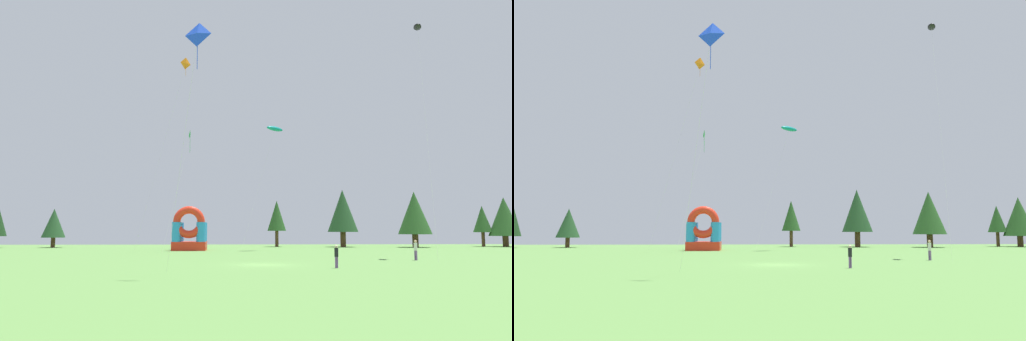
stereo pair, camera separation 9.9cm
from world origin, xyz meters
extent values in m
plane|color=#5B8C42|center=(0.00, 0.00, 0.00)|extent=(120.00, 120.00, 0.00)
pyramid|color=green|center=(-7.82, 24.64, 15.00)|extent=(0.42, 0.86, 0.84)
cylinder|color=green|center=(-7.88, 24.62, 13.84)|extent=(0.04, 0.04, 2.32)
cylinder|color=silver|center=(-9.19, 22.26, 7.50)|extent=(2.66, 4.74, 15.01)
pyramid|color=blue|center=(-4.57, -10.17, 14.43)|extent=(1.29, 0.79, 1.22)
cylinder|color=blue|center=(-4.54, -10.09, 13.35)|extent=(0.04, 0.04, 2.12)
cylinder|color=silver|center=(-5.57, -8.17, 7.20)|extent=(2.07, 3.85, 14.41)
ellipsoid|color=black|center=(17.09, 10.35, 24.05)|extent=(1.39, 2.34, 0.86)
cylinder|color=silver|center=(16.01, 6.37, 12.02)|extent=(2.17, 7.98, 24.05)
ellipsoid|color=#0C7F7A|center=(3.61, 29.95, 17.03)|extent=(3.16, 3.14, 0.89)
cylinder|color=silver|center=(1.20, 27.58, 8.51)|extent=(4.83, 4.75, 17.03)
pyramid|color=orange|center=(-8.70, 26.25, 25.06)|extent=(1.09, 0.98, 1.18)
cylinder|color=orange|center=(-8.75, 26.31, 24.21)|extent=(0.04, 0.04, 1.72)
cylinder|color=silver|center=(-11.93, 26.62, 12.54)|extent=(6.37, 0.62, 25.08)
cylinder|color=#724C8C|center=(14.19, 5.31, 0.44)|extent=(0.17, 0.17, 0.87)
cylinder|color=#724C8C|center=(14.10, 5.47, 0.44)|extent=(0.17, 0.17, 0.87)
cylinder|color=silver|center=(14.14, 5.39, 1.22)|extent=(0.42, 0.42, 0.69)
sphere|color=#D8AD84|center=(14.14, 5.39, 1.68)|extent=(0.24, 0.24, 0.24)
cylinder|color=#724C8C|center=(5.10, -3.65, 0.39)|extent=(0.16, 0.16, 0.79)
cylinder|color=#724C8C|center=(4.98, -3.74, 0.39)|extent=(0.16, 0.16, 0.79)
cylinder|color=black|center=(5.04, -3.70, 1.10)|extent=(0.39, 0.39, 0.62)
sphere|color=beige|center=(5.04, -3.70, 1.52)|extent=(0.21, 0.21, 0.21)
cube|color=red|center=(-8.18, 30.24, 0.59)|extent=(4.57, 4.69, 1.18)
cylinder|color=#268CD8|center=(-9.82, 28.53, 2.49)|extent=(1.28, 1.28, 2.63)
cylinder|color=#268CD8|center=(-6.54, 28.53, 2.49)|extent=(1.28, 1.28, 2.63)
cylinder|color=#268CD8|center=(-9.82, 31.94, 2.49)|extent=(1.28, 1.28, 2.63)
cylinder|color=#268CD8|center=(-6.54, 31.94, 2.49)|extent=(1.28, 1.28, 2.63)
torus|color=red|center=(-8.18, 28.53, 3.81)|extent=(4.31, 1.02, 4.31)
cylinder|color=#4C331E|center=(-31.00, 42.67, 0.79)|extent=(0.67, 0.67, 1.59)
cone|color=#1E4221|center=(-31.00, 42.67, 3.90)|extent=(3.70, 3.70, 4.62)
cylinder|color=#4C331E|center=(5.19, 45.38, 1.33)|extent=(0.57, 0.57, 2.65)
cone|color=#234C1E|center=(5.19, 45.38, 5.21)|extent=(3.17, 3.17, 5.11)
cylinder|color=#4C331E|center=(16.08, 43.49, 1.24)|extent=(0.91, 0.91, 2.47)
cone|color=#1E4221|center=(16.08, 43.49, 6.00)|extent=(5.06, 5.06, 7.05)
cylinder|color=#4C331E|center=(27.37, 41.01, 1.05)|extent=(0.97, 0.97, 2.10)
cone|color=#234C1E|center=(27.37, 41.01, 5.58)|extent=(5.39, 5.39, 6.95)
cylinder|color=#4C331E|center=(40.54, 44.67, 1.21)|extent=(0.56, 0.56, 2.42)
cone|color=#234C1E|center=(40.54, 44.67, 4.69)|extent=(3.09, 3.09, 4.55)
cylinder|color=#4C331E|center=(43.67, 43.29, 0.90)|extent=(0.94, 0.94, 1.81)
cone|color=#234C1E|center=(43.67, 43.29, 5.07)|extent=(5.23, 5.23, 6.53)
camera|label=1|loc=(-2.38, -39.20, 2.59)|focal=34.98mm
camera|label=2|loc=(-2.28, -39.21, 2.59)|focal=34.98mm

